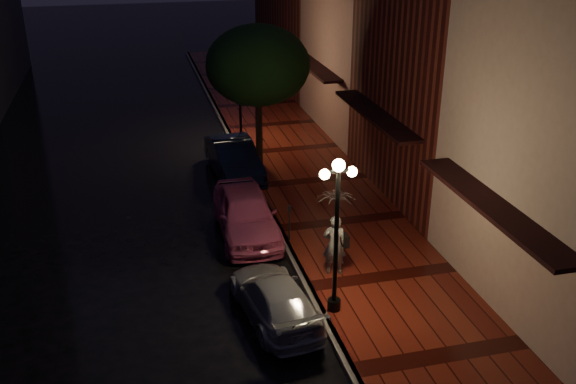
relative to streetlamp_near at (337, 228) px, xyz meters
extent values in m
plane|color=black|center=(-0.35, 5.00, -2.60)|extent=(120.00, 120.00, 0.00)
cube|color=#4C130D|center=(1.90, 5.00, -2.53)|extent=(4.50, 60.00, 0.15)
cube|color=#595451|center=(-0.35, 5.00, -2.53)|extent=(0.25, 60.00, 0.15)
cube|color=#511914|center=(6.65, 7.00, 2.90)|extent=(5.00, 8.00, 11.00)
cube|color=#8C5951|center=(6.65, 15.00, 1.90)|extent=(5.00, 8.00, 9.00)
cylinder|color=black|center=(0.00, 0.00, -0.45)|extent=(0.12, 0.12, 4.00)
cylinder|color=black|center=(0.00, 0.00, -2.30)|extent=(0.36, 0.36, 0.30)
cube|color=black|center=(0.00, 0.00, 1.55)|extent=(0.70, 0.08, 0.08)
sphere|color=#E9C98C|center=(0.00, 0.00, 1.70)|extent=(0.32, 0.32, 0.32)
sphere|color=#E9C98C|center=(-0.35, 0.00, 1.50)|extent=(0.26, 0.26, 0.26)
sphere|color=#E9C98C|center=(0.35, 0.00, 1.50)|extent=(0.26, 0.26, 0.26)
cylinder|color=black|center=(0.00, 14.00, -0.45)|extent=(0.12, 0.12, 4.00)
cylinder|color=black|center=(0.00, 14.00, -2.30)|extent=(0.36, 0.36, 0.30)
cube|color=black|center=(0.00, 14.00, 1.55)|extent=(0.70, 0.08, 0.08)
sphere|color=#E9C98C|center=(0.00, 14.00, 1.70)|extent=(0.32, 0.32, 0.32)
sphere|color=#E9C98C|center=(-0.35, 14.00, 1.50)|extent=(0.26, 0.26, 0.26)
sphere|color=#E9C98C|center=(0.35, 14.00, 1.50)|extent=(0.26, 0.26, 0.26)
cylinder|color=black|center=(0.25, 11.00, -0.85)|extent=(0.28, 0.28, 3.20)
ellipsoid|color=black|center=(0.25, 11.00, 1.75)|extent=(4.16, 4.16, 3.20)
sphere|color=black|center=(0.95, 11.60, 1.15)|extent=(1.80, 1.80, 1.80)
sphere|color=black|center=(-0.35, 10.30, 1.25)|extent=(1.80, 1.80, 1.80)
imported|color=#D15683|center=(-1.43, 5.11, -1.81)|extent=(1.94, 4.67, 1.58)
imported|color=black|center=(-0.95, 10.32, -1.85)|extent=(1.90, 4.67, 1.50)
imported|color=#93939A|center=(-1.57, 0.24, -2.01)|extent=(2.14, 4.23, 1.18)
imported|color=white|center=(0.58, 1.82, -1.52)|extent=(0.79, 0.64, 1.85)
imported|color=silver|center=(0.58, 1.82, -0.35)|extent=(1.08, 1.10, 0.99)
cylinder|color=black|center=(0.58, 1.82, -1.09)|extent=(0.02, 0.02, 1.48)
cube|color=black|center=(0.89, 1.77, -1.40)|extent=(0.15, 0.35, 0.37)
cylinder|color=black|center=(-0.20, 4.10, -1.93)|extent=(0.06, 0.06, 1.04)
cube|color=black|center=(-0.20, 4.10, -1.31)|extent=(0.12, 0.09, 0.21)
camera|label=1|loc=(-4.71, -13.75, 7.39)|focal=40.00mm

